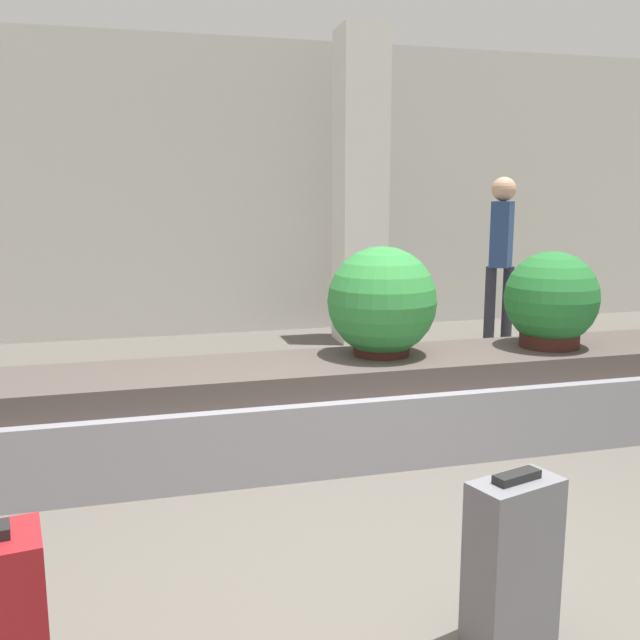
{
  "coord_description": "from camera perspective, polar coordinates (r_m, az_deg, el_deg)",
  "views": [
    {
      "loc": [
        -1.1,
        -2.53,
        1.58
      ],
      "look_at": [
        0.0,
        1.49,
        0.83
      ],
      "focal_mm": 40.0,
      "sensor_mm": 36.0,
      "label": 1
    }
  ],
  "objects": [
    {
      "name": "back_wall",
      "position": [
        8.01,
        -7.53,
        10.34
      ],
      "size": [
        18.0,
        0.06,
        3.2
      ],
      "color": "beige",
      "rests_on": "ground_plane"
    },
    {
      "name": "potted_plant_0",
      "position": [
        4.4,
        4.98,
        1.33
      ],
      "size": [
        0.68,
        0.68,
        0.68
      ],
      "color": "#381914",
      "rests_on": "carousel"
    },
    {
      "name": "ground_plane",
      "position": [
        3.18,
        7.54,
        -19.67
      ],
      "size": [
        18.0,
        18.0,
        0.0
      ],
      "primitive_type": "plane",
      "color": "#59544C"
    },
    {
      "name": "suitcase_2",
      "position": [
        2.7,
        15.13,
        -18.22
      ],
      "size": [
        0.36,
        0.25,
        0.64
      ],
      "rotation": [
        0.0,
        0.0,
        0.28
      ],
      "color": "slate",
      "rests_on": "ground_plane"
    },
    {
      "name": "potted_plant_2",
      "position": [
        4.86,
        18.02,
        1.43
      ],
      "size": [
        0.6,
        0.6,
        0.63
      ],
      "color": "#381914",
      "rests_on": "carousel"
    },
    {
      "name": "traveler_0",
      "position": [
        7.44,
        14.3,
        5.75
      ],
      "size": [
        0.34,
        0.36,
        1.72
      ],
      "rotation": [
        0.0,
        0.0,
        -2.26
      ],
      "color": "#282833",
      "rests_on": "ground_plane"
    },
    {
      "name": "pillar",
      "position": [
        7.52,
        3.24,
        10.42
      ],
      "size": [
        0.47,
        0.47,
        3.2
      ],
      "color": "silver",
      "rests_on": "ground_plane"
    },
    {
      "name": "carousel",
      "position": [
        4.36,
        0.0,
        -7.13
      ],
      "size": [
        8.17,
        0.85,
        0.58
      ],
      "color": "gray",
      "rests_on": "ground_plane"
    }
  ]
}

